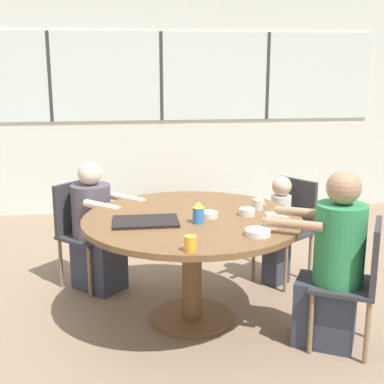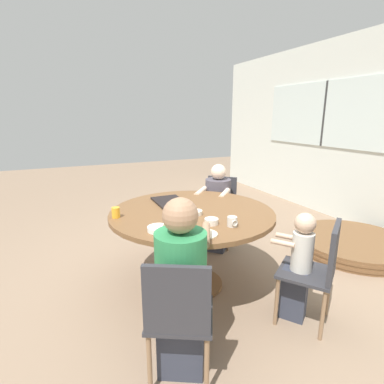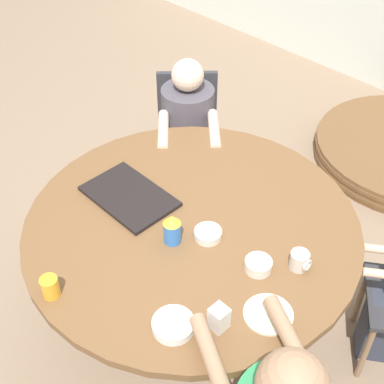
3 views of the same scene
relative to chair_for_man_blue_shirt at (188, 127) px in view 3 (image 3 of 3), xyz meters
The scene contains 13 objects.
ground_plane 1.25m from the chair_for_man_blue_shirt, 42.91° to the right, with size 16.00×16.00×0.00m, color #8C725B.
dining_table 1.14m from the chair_for_man_blue_shirt, 42.91° to the right, with size 1.53×1.53×0.78m.
chair_for_man_blue_shirt is the anchor object (origin of this frame).
person_man_blue_shirt 0.17m from the chair_for_man_blue_shirt, 42.91° to the right, with size 0.63×0.62×1.06m.
food_tray_dark 1.05m from the chair_for_man_blue_shirt, 59.90° to the right, with size 0.44×0.28×0.02m.
coffee_mug 1.51m from the chair_for_man_blue_shirt, 25.77° to the right, with size 0.09×0.08×0.08m.
sippy_cup 1.30m from the chair_for_man_blue_shirt, 46.94° to the right, with size 0.08×0.08×0.15m.
juice_glass 1.66m from the chair_for_man_blue_shirt, 63.15° to the right, with size 0.07×0.07×0.09m.
milk_carton_small 1.73m from the chair_for_man_blue_shirt, 40.04° to the right, with size 0.06×0.06×0.10m.
bowl_white_shallow 1.27m from the chair_for_man_blue_shirt, 39.78° to the right, with size 0.12×0.12×0.04m.
bowl_cereal 1.48m from the chair_for_man_blue_shirt, 32.47° to the right, with size 0.11×0.11×0.05m.
bowl_fruit 1.73m from the chair_for_man_blue_shirt, 45.74° to the right, with size 0.16×0.16×0.04m.
plate_tortillas 1.70m from the chair_for_man_blue_shirt, 33.35° to the right, with size 0.19×0.19×0.01m.
Camera 3 is at (1.24, -1.21, 2.48)m, focal length 50.00 mm.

